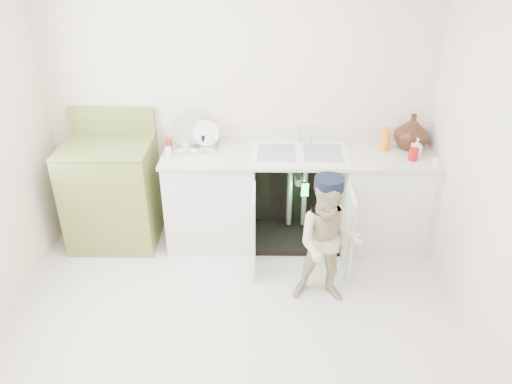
% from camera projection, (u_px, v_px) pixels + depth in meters
% --- Properties ---
extents(ground, '(3.50, 3.50, 0.00)m').
position_uv_depth(ground, '(232.00, 325.00, 3.80)').
color(ground, beige).
rests_on(ground, ground).
extents(room_shell, '(6.00, 5.50, 1.26)m').
position_uv_depth(room_shell, '(228.00, 180.00, 3.20)').
color(room_shell, silver).
rests_on(room_shell, ground).
extents(counter_run, '(2.44, 1.02, 1.22)m').
position_uv_depth(counter_run, '(301.00, 195.00, 4.63)').
color(counter_run, silver).
rests_on(counter_run, ground).
extents(avocado_stove, '(0.79, 0.65, 1.22)m').
position_uv_depth(avocado_stove, '(113.00, 192.00, 4.61)').
color(avocado_stove, olive).
rests_on(avocado_stove, ground).
extents(repair_worker, '(0.56, 0.76, 1.09)m').
position_uv_depth(repair_worker, '(328.00, 242.00, 3.83)').
color(repair_worker, tan).
rests_on(repair_worker, ground).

